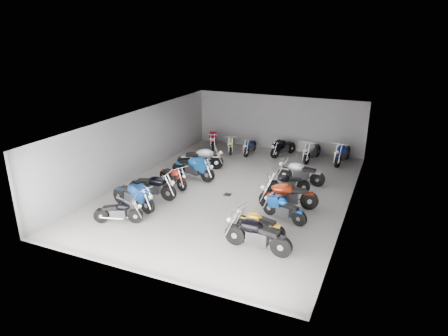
# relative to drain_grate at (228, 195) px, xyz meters

# --- Properties ---
(ground) EXTENTS (14.00, 14.00, 0.00)m
(ground) POSITION_rel_drain_grate_xyz_m (0.00, 0.50, -0.01)
(ground) COLOR gray
(ground) RESTS_ON ground
(wall_back) EXTENTS (10.00, 0.10, 3.20)m
(wall_back) POSITION_rel_drain_grate_xyz_m (0.00, 7.50, 1.59)
(wall_back) COLOR slate
(wall_back) RESTS_ON ground
(wall_left) EXTENTS (0.10, 14.00, 3.20)m
(wall_left) POSITION_rel_drain_grate_xyz_m (-5.00, 0.50, 1.59)
(wall_left) COLOR slate
(wall_left) RESTS_ON ground
(wall_right) EXTENTS (0.10, 14.00, 3.20)m
(wall_right) POSITION_rel_drain_grate_xyz_m (5.00, 0.50, 1.59)
(wall_right) COLOR slate
(wall_right) RESTS_ON ground
(ceiling) EXTENTS (10.00, 14.00, 0.04)m
(ceiling) POSITION_rel_drain_grate_xyz_m (0.00, 0.50, 3.21)
(ceiling) COLOR black
(ceiling) RESTS_ON wall_back
(drain_grate) EXTENTS (0.32, 0.32, 0.01)m
(drain_grate) POSITION_rel_drain_grate_xyz_m (0.00, 0.00, 0.00)
(drain_grate) COLOR black
(drain_grate) RESTS_ON ground
(motorcycle_left_a) EXTENTS (1.76, 0.84, 0.82)m
(motorcycle_left_a) POSITION_rel_drain_grate_xyz_m (-2.69, -4.05, 0.44)
(motorcycle_left_a) COLOR black
(motorcycle_left_a) RESTS_ON ground
(motorcycle_left_b) EXTENTS (2.28, 0.67, 1.01)m
(motorcycle_left_b) POSITION_rel_drain_grate_xyz_m (-2.91, -2.79, 0.55)
(motorcycle_left_b) COLOR black
(motorcycle_left_b) RESTS_ON ground
(motorcycle_left_c) EXTENTS (2.25, 0.49, 0.99)m
(motorcycle_left_c) POSITION_rel_drain_grate_xyz_m (-2.79, -1.62, 0.53)
(motorcycle_left_c) COLOR black
(motorcycle_left_c) RESTS_ON ground
(motorcycle_left_d) EXTENTS (1.87, 0.96, 0.88)m
(motorcycle_left_d) POSITION_rel_drain_grate_xyz_m (-2.67, -0.12, 0.47)
(motorcycle_left_d) COLOR black
(motorcycle_left_d) RESTS_ON ground
(motorcycle_left_e) EXTENTS (2.35, 0.52, 1.03)m
(motorcycle_left_e) POSITION_rel_drain_grate_xyz_m (-2.25, 1.10, 0.56)
(motorcycle_left_e) COLOR black
(motorcycle_left_e) RESTS_ON ground
(motorcycle_left_f) EXTENTS (2.25, 1.11, 1.05)m
(motorcycle_left_f) POSITION_rel_drain_grate_xyz_m (-2.57, 2.49, 0.57)
(motorcycle_left_f) COLOR black
(motorcycle_left_f) RESTS_ON ground
(motorcycle_right_a) EXTENTS (2.37, 0.51, 1.04)m
(motorcycle_right_a) POSITION_rel_drain_grate_xyz_m (2.67, -3.82, 0.56)
(motorcycle_right_a) COLOR black
(motorcycle_right_a) RESTS_ON ground
(motorcycle_right_b) EXTENTS (1.93, 0.47, 0.85)m
(motorcycle_right_b) POSITION_rel_drain_grate_xyz_m (2.42, -2.87, 0.46)
(motorcycle_right_b) COLOR black
(motorcycle_right_b) RESTS_ON ground
(motorcycle_right_c) EXTENTS (1.88, 0.76, 0.85)m
(motorcycle_right_c) POSITION_rel_drain_grate_xyz_m (2.88, -1.35, 0.46)
(motorcycle_right_c) COLOR black
(motorcycle_right_c) RESTS_ON ground
(motorcycle_right_d) EXTENTS (2.30, 0.94, 1.05)m
(motorcycle_right_d) POSITION_rel_drain_grate_xyz_m (2.76, -0.30, 0.57)
(motorcycle_right_d) COLOR black
(motorcycle_right_d) RESTS_ON ground
(motorcycle_right_e) EXTENTS (1.83, 0.85, 0.85)m
(motorcycle_right_e) POSITION_rel_drain_grate_xyz_m (2.33, 1.26, 0.46)
(motorcycle_right_e) COLOR black
(motorcycle_right_e) RESTS_ON ground
(motorcycle_right_f) EXTENTS (2.24, 0.45, 0.99)m
(motorcycle_right_f) POSITION_rel_drain_grate_xyz_m (2.58, 2.57, 0.53)
(motorcycle_right_f) COLOR black
(motorcycle_right_f) RESTS_ON ground
(motorcycle_back_a) EXTENTS (0.99, 2.08, 0.97)m
(motorcycle_back_a) POSITION_rel_drain_grate_xyz_m (-3.65, 6.30, 0.52)
(motorcycle_back_a) COLOR black
(motorcycle_back_a) RESTS_ON ground
(motorcycle_back_b) EXTENTS (0.92, 1.86, 0.87)m
(motorcycle_back_b) POSITION_rel_drain_grate_xyz_m (-2.36, 5.90, 0.47)
(motorcycle_back_b) COLOR black
(motorcycle_back_b) RESTS_ON ground
(motorcycle_back_c) EXTENTS (0.37, 1.88, 0.83)m
(motorcycle_back_c) POSITION_rel_drain_grate_xyz_m (-1.15, 5.92, 0.44)
(motorcycle_back_c) COLOR black
(motorcycle_back_c) RESTS_ON ground
(motorcycle_back_d) EXTENTS (0.96, 1.91, 0.90)m
(motorcycle_back_d) POSITION_rel_drain_grate_xyz_m (0.68, 6.37, 0.48)
(motorcycle_back_d) COLOR black
(motorcycle_back_d) RESTS_ON ground
(motorcycle_back_e) EXTENTS (0.57, 2.21, 0.97)m
(motorcycle_back_e) POSITION_rel_drain_grate_xyz_m (2.36, 6.16, 0.53)
(motorcycle_back_e) COLOR black
(motorcycle_back_e) RESTS_ON ground
(motorcycle_back_f) EXTENTS (0.58, 2.35, 1.04)m
(motorcycle_back_f) POSITION_rel_drain_grate_xyz_m (3.96, 6.35, 0.56)
(motorcycle_back_f) COLOR black
(motorcycle_back_f) RESTS_ON ground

